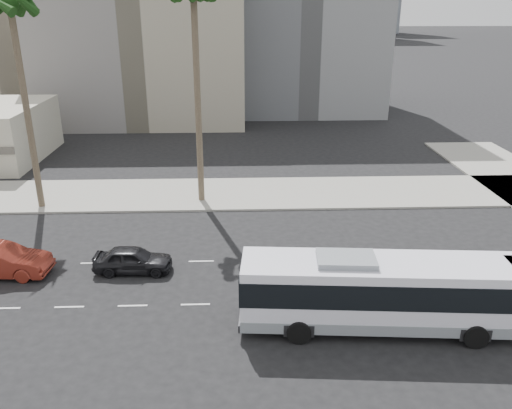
{
  "coord_description": "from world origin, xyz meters",
  "views": [
    {
      "loc": [
        -0.89,
        -21.56,
        13.45
      ],
      "look_at": [
        0.06,
        4.0,
        3.58
      ],
      "focal_mm": 36.35,
      "sensor_mm": 36.0,
      "label": 1
    }
  ],
  "objects_px": {
    "city_bus": "(380,291)",
    "car_b": "(0,261)",
    "car_a": "(133,260)",
    "palm_mid": "(10,8)"
  },
  "relations": [
    {
      "from": "city_bus",
      "to": "car_b",
      "type": "distance_m",
      "value": 19.51
    },
    {
      "from": "car_a",
      "to": "car_b",
      "type": "xyz_separation_m",
      "value": [
        -6.91,
        -0.15,
        0.14
      ]
    },
    {
      "from": "city_bus",
      "to": "car_b",
      "type": "bearing_deg",
      "value": 168.28
    },
    {
      "from": "city_bus",
      "to": "palm_mid",
      "type": "height_order",
      "value": "palm_mid"
    },
    {
      "from": "car_a",
      "to": "car_b",
      "type": "height_order",
      "value": "car_b"
    },
    {
      "from": "city_bus",
      "to": "palm_mid",
      "type": "xyz_separation_m",
      "value": [
        -20.04,
        15.34,
        11.43
      ]
    },
    {
      "from": "city_bus",
      "to": "car_a",
      "type": "xyz_separation_m",
      "value": [
        -11.8,
        5.6,
        -1.12
      ]
    },
    {
      "from": "car_a",
      "to": "palm_mid",
      "type": "bearing_deg",
      "value": 42.51
    },
    {
      "from": "car_a",
      "to": "car_b",
      "type": "bearing_deg",
      "value": 93.56
    },
    {
      "from": "city_bus",
      "to": "car_a",
      "type": "relative_size",
      "value": 2.95
    }
  ]
}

